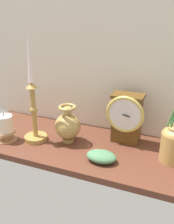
# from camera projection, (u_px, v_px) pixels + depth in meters

# --- Properties ---
(ground_plane) EXTENTS (1.00, 0.36, 0.02)m
(ground_plane) POSITION_uv_depth(u_px,v_px,m) (84.00, 147.00, 1.04)
(ground_plane) COLOR brown
(back_wall) EXTENTS (1.20, 0.02, 0.65)m
(back_wall) POSITION_uv_depth(u_px,v_px,m) (101.00, 53.00, 1.07)
(back_wall) COLOR silver
(back_wall) RESTS_ON ground_plane
(mantel_clock) EXTENTS (0.15, 0.09, 0.20)m
(mantel_clock) POSITION_uv_depth(u_px,v_px,m) (126.00, 117.00, 1.02)
(mantel_clock) COLOR #593A15
(mantel_clock) RESTS_ON ground_plane
(candlestick_tall_left) EXTENTS (0.09, 0.09, 0.42)m
(candlestick_tall_left) POSITION_uv_depth(u_px,v_px,m) (34.00, 109.00, 1.02)
(candlestick_tall_left) COLOR #AC833F
(candlestick_tall_left) RESTS_ON ground_plane
(brass_vase_bulbous) EXTENTS (0.10, 0.10, 0.15)m
(brass_vase_bulbous) POSITION_uv_depth(u_px,v_px,m) (68.00, 125.00, 1.03)
(brass_vase_bulbous) COLOR #AE8C4B
(brass_vase_bulbous) RESTS_ON ground_plane
(pillar_candle_front) EXTENTS (0.09, 0.09, 0.12)m
(pillar_candle_front) POSITION_uv_depth(u_px,v_px,m) (5.00, 128.00, 1.05)
(pillar_candle_front) COLOR #A97D52
(pillar_candle_front) RESTS_ON ground_plane
(ivy_sprig) EXTENTS (0.11, 0.08, 0.04)m
(ivy_sprig) POSITION_uv_depth(u_px,v_px,m) (101.00, 156.00, 0.92)
(ivy_sprig) COLOR #4D8356
(ivy_sprig) RESTS_ON ground_plane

